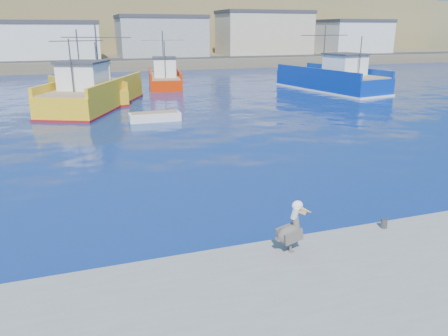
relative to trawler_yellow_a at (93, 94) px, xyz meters
name	(u,v)px	position (x,y,z in m)	size (l,w,h in m)	color
ground	(252,213)	(4.18, -25.05, -1.15)	(260.00, 260.00, 0.00)	#071C52
dock_bollards	(316,235)	(4.78, -28.45, -0.50)	(36.20, 0.20, 0.30)	#4C4C4C
far_shore	(90,18)	(4.18, 84.15, 7.82)	(200.00, 81.00, 24.00)	brown
trawler_yellow_a	(93,94)	(0.00, 0.00, 0.00)	(9.71, 14.03, 6.78)	gold
trawler_yellow_b	(87,90)	(-0.38, 3.73, -0.15)	(6.88, 11.19, 6.42)	gold
trawler_blue	(332,80)	(25.08, 2.92, 0.01)	(7.12, 14.18, 6.80)	navy
boat_orange	(165,78)	(8.42, 11.43, -0.09)	(4.89, 9.52, 6.18)	red
skiff_mid	(155,118)	(3.85, -7.32, -0.90)	(3.68, 1.32, 0.80)	silver
skiff_far	(318,79)	(28.04, 10.91, -0.86)	(3.60, 4.38, 0.93)	silver
skiff_extra	(73,107)	(-1.74, -0.86, -0.88)	(3.90, 3.52, 0.85)	silver
pelican	(291,230)	(3.77, -28.82, -0.03)	(1.19, 0.60, 1.46)	#595451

